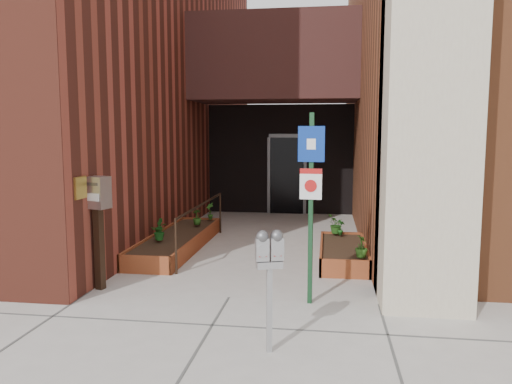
% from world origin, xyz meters
% --- Properties ---
extents(ground, '(80.00, 80.00, 0.00)m').
position_xyz_m(ground, '(0.00, 0.00, 0.00)').
color(ground, '#9E9991').
rests_on(ground, ground).
extents(architecture, '(20.00, 14.60, 10.00)m').
position_xyz_m(architecture, '(-0.18, 6.89, 4.98)').
color(architecture, maroon).
rests_on(architecture, ground).
extents(planter_left, '(0.90, 3.60, 0.30)m').
position_xyz_m(planter_left, '(-1.55, 2.70, 0.13)').
color(planter_left, brown).
rests_on(planter_left, ground).
extents(planter_right, '(0.80, 2.20, 0.30)m').
position_xyz_m(planter_right, '(1.60, 2.20, 0.13)').
color(planter_right, brown).
rests_on(planter_right, ground).
extents(handrail, '(0.04, 3.34, 0.90)m').
position_xyz_m(handrail, '(-1.05, 2.65, 0.75)').
color(handrail, black).
rests_on(handrail, ground).
extents(parking_meter, '(0.30, 0.19, 1.27)m').
position_xyz_m(parking_meter, '(0.74, -1.60, 0.98)').
color(parking_meter, '#9C9C9E').
rests_on(parking_meter, ground).
extents(sign_post, '(0.34, 0.09, 2.49)m').
position_xyz_m(sign_post, '(1.10, -0.07, 1.53)').
color(sign_post, '#14391E').
rests_on(sign_post, ground).
extents(payment_dropbox, '(0.38, 0.32, 1.63)m').
position_xyz_m(payment_dropbox, '(-1.90, 0.11, 1.17)').
color(payment_dropbox, black).
rests_on(payment_dropbox, ground).
extents(shrub_left_a, '(0.34, 0.34, 0.32)m').
position_xyz_m(shrub_left_a, '(-1.68, 2.07, 0.46)').
color(shrub_left_a, '#1A5D1B').
rests_on(shrub_left_a, planter_left).
extents(shrub_left_b, '(0.21, 0.21, 0.32)m').
position_xyz_m(shrub_left_b, '(-1.85, 2.50, 0.46)').
color(shrub_left_b, '#185217').
rests_on(shrub_left_b, planter_left).
extents(shrub_left_c, '(0.26, 0.26, 0.33)m').
position_xyz_m(shrub_left_c, '(-1.41, 3.64, 0.46)').
color(shrub_left_c, '#275518').
rests_on(shrub_left_c, planter_left).
extents(shrub_left_d, '(0.28, 0.28, 0.38)m').
position_xyz_m(shrub_left_d, '(-1.28, 4.30, 0.49)').
color(shrub_left_d, '#27631C').
rests_on(shrub_left_d, planter_left).
extents(shrub_right_a, '(0.21, 0.21, 0.35)m').
position_xyz_m(shrub_right_a, '(1.85, 1.30, 0.47)').
color(shrub_right_a, '#2D621C').
rests_on(shrub_right_a, planter_right).
extents(shrub_right_b, '(0.23, 0.23, 0.31)m').
position_xyz_m(shrub_right_b, '(1.57, 2.97, 0.45)').
color(shrub_right_b, '#1B5D1A').
rests_on(shrub_right_b, planter_right).
extents(shrub_right_c, '(0.40, 0.40, 0.37)m').
position_xyz_m(shrub_right_c, '(1.49, 3.10, 0.48)').
color(shrub_right_c, '#225117').
rests_on(shrub_right_c, planter_right).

